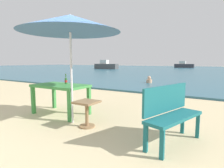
% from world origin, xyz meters
% --- Properties ---
extents(ground_plane, '(120.00, 120.00, 0.00)m').
position_xyz_m(ground_plane, '(0.00, 0.00, 0.00)').
color(ground_plane, beige).
extents(sea_water, '(120.00, 50.00, 0.08)m').
position_xyz_m(sea_water, '(0.00, 30.00, 0.04)').
color(sea_water, '#2D6075').
rests_on(sea_water, ground_plane).
extents(picnic_table_green, '(1.40, 0.80, 0.76)m').
position_xyz_m(picnic_table_green, '(-0.72, 1.08, 0.65)').
color(picnic_table_green, '#3D8C42').
rests_on(picnic_table_green, ground_plane).
extents(beer_bottle_amber, '(0.07, 0.07, 0.26)m').
position_xyz_m(beer_bottle_amber, '(-0.70, 1.26, 0.85)').
color(beer_bottle_amber, '#2D662D').
rests_on(beer_bottle_amber, picnic_table_green).
extents(patio_umbrella, '(2.10, 2.10, 2.30)m').
position_xyz_m(patio_umbrella, '(0.01, 0.72, 2.12)').
color(patio_umbrella, silver).
rests_on(patio_umbrella, ground_plane).
extents(side_table_wood, '(0.44, 0.44, 0.54)m').
position_xyz_m(side_table_wood, '(0.45, 0.68, 0.35)').
color(side_table_wood, olive).
rests_on(side_table_wood, ground_plane).
extents(bench_teal_center, '(0.69, 1.25, 0.95)m').
position_xyz_m(bench_teal_center, '(2.10, 0.81, 0.54)').
color(bench_teal_center, '#196066').
rests_on(bench_teal_center, ground_plane).
extents(swimmer_person, '(0.34, 0.34, 0.41)m').
position_xyz_m(swimmer_person, '(-1.01, 8.32, 0.24)').
color(swimmer_person, tan).
rests_on(swimmer_person, sea_water).
extents(boat_tanker, '(4.34, 1.18, 1.58)m').
position_xyz_m(boat_tanker, '(-15.09, 25.05, 0.65)').
color(boat_tanker, '#4C4C4C').
rests_on(boat_tanker, sea_water).
extents(boat_sailboat, '(3.87, 1.06, 1.41)m').
position_xyz_m(boat_sailboat, '(-4.62, 39.17, 0.59)').
color(boat_sailboat, '#38383F').
rests_on(boat_sailboat, sea_water).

